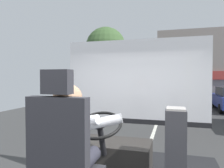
# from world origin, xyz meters

# --- Properties ---
(ground) EXTENTS (18.00, 44.00, 0.06)m
(ground) POSITION_xyz_m (0.00, 8.80, -0.02)
(ground) COLOR #393939
(driver_seat) EXTENTS (0.48, 0.48, 1.34)m
(driver_seat) POSITION_xyz_m (-0.17, -0.54, 1.31)
(driver_seat) COLOR black
(driver_seat) RESTS_ON bus_floor
(bus_driver) EXTENTS (0.78, 0.54, 0.75)m
(bus_driver) POSITION_xyz_m (-0.17, -0.43, 1.51)
(bus_driver) COLOR #282833
(bus_driver) RESTS_ON driver_seat
(steering_console) EXTENTS (1.10, 0.99, 0.86)m
(steering_console) POSITION_xyz_m (-0.17, 0.70, 0.96)
(steering_console) COLOR #282623
(steering_console) RESTS_ON bus_floor
(fare_box) EXTENTS (0.22, 0.26, 0.96)m
(fare_box) POSITION_xyz_m (0.68, 0.32, 1.21)
(fare_box) COLOR #333338
(fare_box) RESTS_ON bus_floor
(windshield_panel) EXTENTS (2.50, 0.08, 1.48)m
(windshield_panel) POSITION_xyz_m (0.00, 1.62, 1.78)
(windshield_panel) COLOR silver
(street_tree) EXTENTS (2.54, 2.54, 5.20)m
(street_tree) POSITION_xyz_m (-3.45, 10.60, 3.88)
(street_tree) COLOR #4C3828
(street_tree) RESTS_ON ground
(shop_building) EXTENTS (10.22, 5.41, 5.55)m
(shop_building) POSITION_xyz_m (4.63, 16.73, 2.77)
(shop_building) COLOR gray
(shop_building) RESTS_ON ground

